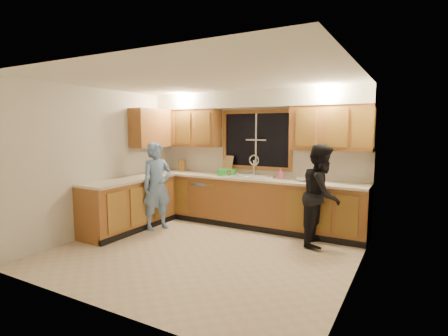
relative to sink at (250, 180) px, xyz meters
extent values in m
plane|color=beige|center=(0.00, -1.60, -0.86)|extent=(4.20, 4.20, 0.00)
plane|color=white|center=(0.00, -1.60, 1.64)|extent=(4.20, 4.20, 0.00)
plane|color=beige|center=(0.00, 0.30, 0.39)|extent=(4.20, 0.00, 4.20)
plane|color=beige|center=(-2.10, -1.60, 0.39)|extent=(0.00, 3.80, 3.80)
plane|color=beige|center=(2.10, -1.60, 0.39)|extent=(0.00, 3.80, 3.80)
cube|color=#975C2C|center=(0.00, 0.00, -0.42)|extent=(4.20, 0.60, 0.88)
cube|color=#975C2C|center=(-1.80, -1.25, -0.42)|extent=(0.60, 1.90, 0.88)
cube|color=beige|center=(0.00, -0.02, 0.04)|extent=(4.20, 0.63, 0.04)
cube|color=beige|center=(-1.79, -1.25, 0.04)|extent=(0.63, 1.90, 0.04)
cube|color=#975C2C|center=(-1.43, 0.13, 0.96)|extent=(1.35, 0.33, 0.75)
cube|color=#975C2C|center=(1.43, 0.13, 0.96)|extent=(1.35, 0.33, 0.75)
cube|color=#975C2C|center=(-1.94, -0.48, 0.96)|extent=(0.33, 0.90, 0.75)
cube|color=white|center=(0.00, 0.12, 1.49)|extent=(4.20, 0.35, 0.30)
cube|color=black|center=(0.00, 0.29, 0.74)|extent=(1.30, 0.01, 1.00)
cube|color=#975C2C|center=(0.00, 0.28, 1.27)|extent=(1.44, 0.03, 0.07)
cube|color=#975C2C|center=(0.00, 0.28, 0.20)|extent=(1.44, 0.03, 0.07)
cube|color=#975C2C|center=(-0.69, 0.28, 0.74)|extent=(0.07, 0.03, 1.00)
cube|color=#975C2C|center=(0.69, 0.28, 0.74)|extent=(0.07, 0.03, 1.00)
cube|color=white|center=(0.00, 0.00, 0.07)|extent=(0.86, 0.52, 0.03)
cube|color=white|center=(-0.21, 0.00, -0.02)|extent=(0.38, 0.42, 0.18)
cube|color=white|center=(0.21, 0.00, -0.02)|extent=(0.38, 0.42, 0.18)
cylinder|color=silver|center=(0.00, 0.20, 0.22)|extent=(0.04, 0.04, 0.28)
torus|color=silver|center=(0.00, 0.20, 0.36)|extent=(0.21, 0.03, 0.21)
cube|color=silver|center=(-0.85, -0.01, -0.45)|extent=(0.60, 0.56, 0.82)
cube|color=silver|center=(-1.80, -1.82, -0.41)|extent=(0.58, 0.75, 0.90)
imported|color=#688DC5|center=(-1.37, -1.00, -0.08)|extent=(0.57, 0.68, 1.57)
imported|color=black|center=(1.43, -0.43, -0.07)|extent=(0.64, 0.80, 1.58)
cube|color=olive|center=(-1.66, 0.16, 0.17)|extent=(0.16, 0.16, 0.23)
cube|color=tan|center=(-0.59, 0.22, 0.24)|extent=(0.29, 0.18, 0.36)
cube|color=green|center=(-0.45, -0.05, 0.12)|extent=(0.35, 0.33, 0.13)
imported|color=pink|center=(0.57, 0.09, 0.15)|extent=(0.11, 0.11, 0.18)
imported|color=silver|center=(1.01, -0.03, 0.08)|extent=(0.25, 0.25, 0.05)
cylinder|color=#B8AE8E|center=(-0.34, -0.18, 0.12)|extent=(0.09, 0.09, 0.13)
cylinder|color=#B8AE8E|center=(-0.19, -0.17, 0.12)|extent=(0.07, 0.07, 0.12)
camera|label=1|loc=(2.70, -5.83, 0.96)|focal=28.00mm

